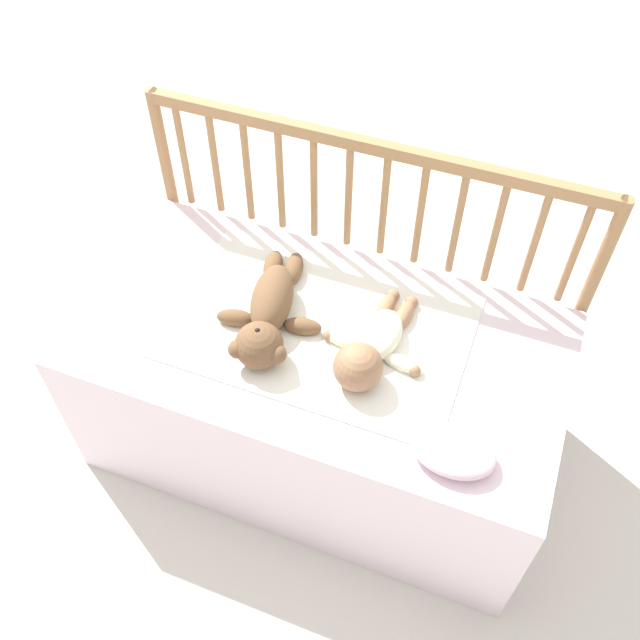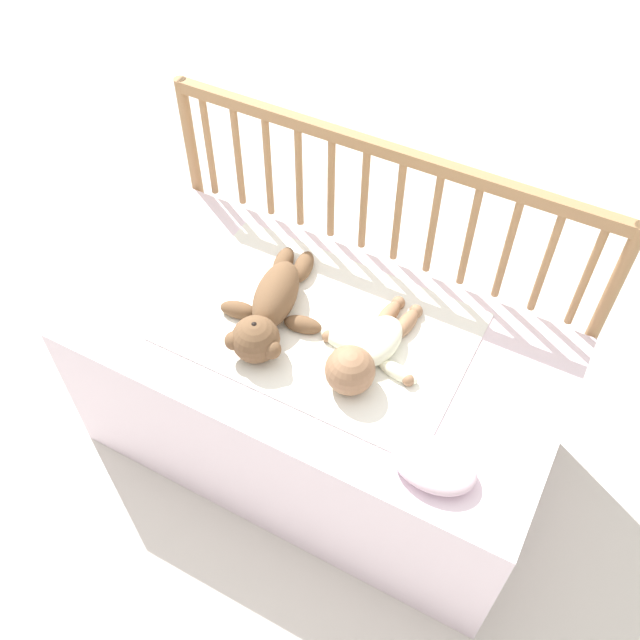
# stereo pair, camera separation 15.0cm
# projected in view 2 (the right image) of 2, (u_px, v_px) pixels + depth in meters

# --- Properties ---
(ground_plane) EXTENTS (12.00, 12.00, 0.00)m
(ground_plane) POSITION_uv_depth(u_px,v_px,m) (319.00, 440.00, 2.34)
(ground_plane) COLOR silver
(crib_mattress) EXTENTS (1.34, 0.70, 0.54)m
(crib_mattress) POSITION_uv_depth(u_px,v_px,m) (318.00, 393.00, 2.13)
(crib_mattress) COLOR silver
(crib_mattress) RESTS_ON ground_plane
(crib_rail) EXTENTS (1.34, 0.04, 0.93)m
(crib_rail) POSITION_uv_depth(u_px,v_px,m) (380.00, 221.00, 2.04)
(crib_rail) COLOR #997047
(crib_rail) RESTS_ON ground_plane
(blanket) EXTENTS (0.80, 0.53, 0.01)m
(blanket) POSITION_uv_depth(u_px,v_px,m) (321.00, 326.00, 1.94)
(blanket) COLOR white
(blanket) RESTS_ON crib_mattress
(teddy_bear) EXTENTS (0.29, 0.44, 0.13)m
(teddy_bear) POSITION_uv_depth(u_px,v_px,m) (270.00, 309.00, 1.91)
(teddy_bear) COLOR brown
(teddy_bear) RESTS_ON crib_mattress
(baby) EXTENTS (0.30, 0.38, 0.13)m
(baby) POSITION_uv_depth(u_px,v_px,m) (367.00, 352.00, 1.83)
(baby) COLOR #EAEACC
(baby) RESTS_ON crib_mattress
(small_pillow) EXTENTS (0.20, 0.14, 0.06)m
(small_pillow) POSITION_uv_depth(u_px,v_px,m) (434.00, 464.00, 1.64)
(small_pillow) COLOR silver
(small_pillow) RESTS_ON crib_mattress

